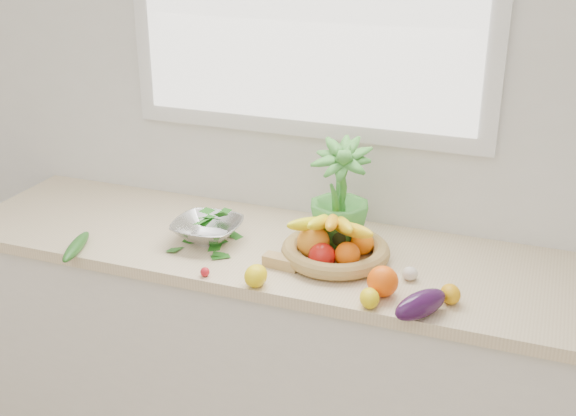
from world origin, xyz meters
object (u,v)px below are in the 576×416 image
at_px(colander_with_spinach, 207,225).
at_px(apple, 322,257).
at_px(potted_herb, 340,193).
at_px(eggplant, 421,305).
at_px(fruit_basket, 335,245).
at_px(cucumber, 76,246).

bearing_deg(colander_with_spinach, apple, -7.41).
height_order(potted_herb, colander_with_spinach, potted_herb).
xyz_separation_m(eggplant, fruit_basket, (-0.33, 0.25, 0.01)).
distance_m(cucumber, fruit_basket, 0.84).
bearing_deg(cucumber, potted_herb, 24.52).
distance_m(eggplant, colander_with_spinach, 0.80).
bearing_deg(fruit_basket, potted_herb, 100.26).
bearing_deg(cucumber, apple, 12.24).
xyz_separation_m(apple, fruit_basket, (0.02, 0.08, 0.01)).
bearing_deg(fruit_basket, colander_with_spinach, -176.93).
bearing_deg(apple, potted_herb, 91.02).
distance_m(apple, fruit_basket, 0.08).
bearing_deg(colander_with_spinach, cucumber, -148.27).
xyz_separation_m(fruit_basket, colander_with_spinach, (-0.44, -0.02, 0.01)).
bearing_deg(cucumber, fruit_basket, 17.23).
xyz_separation_m(eggplant, colander_with_spinach, (-0.76, 0.23, 0.02)).
height_order(cucumber, colander_with_spinach, colander_with_spinach).
relative_size(apple, colander_with_spinach, 0.37).
distance_m(eggplant, fruit_basket, 0.41).
bearing_deg(eggplant, cucumber, 180.00).
xyz_separation_m(apple, eggplant, (0.34, -0.17, -0.01)).
relative_size(eggplant, fruit_basket, 0.45).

